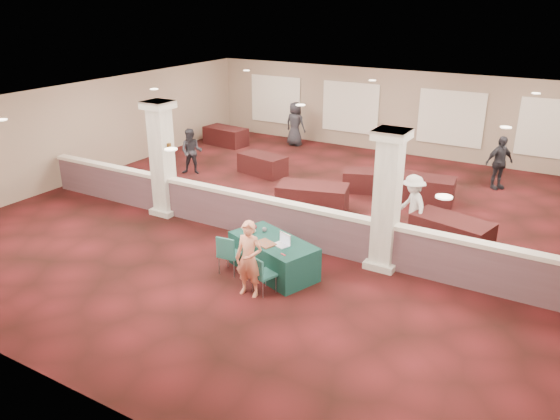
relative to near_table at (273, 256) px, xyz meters
The scene contains 32 objects.
ground 3.18m from the near_table, 108.12° to the left, with size 16.00×16.00×0.00m, color #481214.
wall_back 11.11m from the near_table, 95.10° to the left, with size 16.00×0.04×3.20m, color gray.
wall_front 5.24m from the near_table, 101.11° to the right, with size 16.00×0.04×3.20m, color gray.
wall_left 9.55m from the near_table, 161.53° to the left, with size 0.04×16.00×3.20m, color gray.
ceiling 4.22m from the near_table, 108.12° to the left, with size 16.00×16.00×0.02m, color white.
partition_wall 1.80m from the near_table, 123.20° to the left, with size 15.60×0.28×1.10m.
column_left 4.89m from the near_table, 161.49° to the left, with size 0.72×0.72×3.20m.
column_right 2.81m from the near_table, 36.62° to the left, with size 0.72×0.72×3.20m.
sconce_left 5.25m from the near_table, 162.51° to the left, with size 0.12×0.12×0.18m.
sconce_right 4.74m from the near_table, 160.35° to the left, with size 0.12×0.12×0.18m.
near_table is the anchor object (origin of this frame).
conf_chair_main 0.99m from the near_table, 73.86° to the right, with size 0.53×0.54×0.84m.
conf_chair_side 1.01m from the near_table, 144.02° to the right, with size 0.50×0.51×0.92m.
woman 1.19m from the near_table, 85.50° to the right, with size 0.59×0.39×1.64m, color #FC896D.
far_table_front_left 7.24m from the near_table, 124.07° to the left, with size 1.68×0.84×0.68m, color black.
far_table_front_center 3.83m from the near_table, 104.14° to the left, with size 1.98×0.99×0.80m, color black.
far_table_front_right 4.53m from the near_table, 46.77° to the left, with size 1.88×0.94×0.76m, color black.
far_table_back_left 11.39m from the near_table, 131.07° to the left, with size 1.79×0.89×0.72m, color black.
far_table_back_center 6.20m from the near_table, 91.76° to the left, with size 1.64×0.82×0.66m, color black.
far_table_back_right 6.38m from the near_table, 76.24° to the left, with size 1.84×0.92×0.74m, color black.
attendee_a 7.83m from the near_table, 142.22° to the left, with size 0.76×0.42×1.58m, color black.
attendee_b 4.08m from the near_table, 60.20° to the left, with size 1.04×0.48×1.63m, color silver.
attendee_c 9.13m from the near_table, 69.16° to the left, with size 1.01×0.48×1.72m, color black.
attendee_d 11.18m from the near_table, 116.48° to the left, with size 0.88×0.48×1.78m, color black.
laptop_base 0.52m from the near_table, 29.26° to the right, with size 0.35×0.25×0.02m, color silver.
laptop_screen 0.62m from the near_table, ahead, with size 0.35×0.01×0.24m, color silver.
screen_glow 0.61m from the near_table, ahead, with size 0.32×0.00×0.20m, color silver.
knitting 0.49m from the near_table, 98.49° to the right, with size 0.43×0.32×0.03m, color #B44B1C.
yarn_cream 0.75m from the near_table, behind, with size 0.12×0.12×0.12m, color beige.
yarn_red 0.87m from the near_table, 156.11° to the left, with size 0.11×0.11×0.11m, color maroon.
yarn_grey 0.67m from the near_table, 145.27° to the left, with size 0.11×0.11×0.11m, color #55565B.
scissors 0.86m from the near_table, 43.11° to the right, with size 0.13×0.03×0.01m, color red.
Camera 1 is at (6.65, -12.36, 5.83)m, focal length 35.00 mm.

